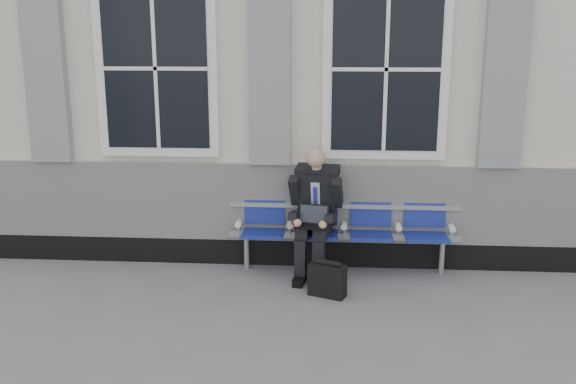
{
  "coord_description": "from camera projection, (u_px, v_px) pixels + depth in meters",
  "views": [
    {
      "loc": [
        -0.2,
        -5.58,
        2.63
      ],
      "look_at": [
        -0.66,
        0.9,
        1.01
      ],
      "focal_mm": 40.0,
      "sensor_mm": 36.0,
      "label": 1
    }
  ],
  "objects": [
    {
      "name": "ground",
      "position": [
        351.0,
        321.0,
        6.02
      ],
      "size": [
        70.0,
        70.0,
        0.0
      ],
      "primitive_type": "plane",
      "color": "slate",
      "rests_on": "ground"
    },
    {
      "name": "bench",
      "position": [
        344.0,
        224.0,
        7.17
      ],
      "size": [
        2.6,
        0.47,
        0.91
      ],
      "color": "#9EA0A3",
      "rests_on": "ground"
    },
    {
      "name": "station_building",
      "position": [
        348.0,
        63.0,
        8.85
      ],
      "size": [
        14.4,
        4.4,
        4.49
      ],
      "color": "beige",
      "rests_on": "ground"
    },
    {
      "name": "businessman",
      "position": [
        315.0,
        207.0,
        7.01
      ],
      "size": [
        0.61,
        0.81,
        1.43
      ],
      "color": "black",
      "rests_on": "ground"
    },
    {
      "name": "briefcase",
      "position": [
        327.0,
        280.0,
        6.55
      ],
      "size": [
        0.41,
        0.29,
        0.39
      ],
      "color": "black",
      "rests_on": "ground"
    }
  ]
}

